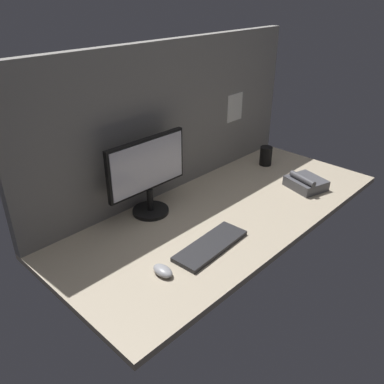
# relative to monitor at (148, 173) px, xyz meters

# --- Properties ---
(ground_plane) EXTENTS (1.80, 0.80, 0.03)m
(ground_plane) POSITION_rel_monitor_xyz_m (0.28, -0.25, -0.23)
(ground_plane) COLOR tan
(cubicle_wall_back) EXTENTS (1.80, 0.06, 0.78)m
(cubicle_wall_back) POSITION_rel_monitor_xyz_m (0.28, 0.12, 0.17)
(cubicle_wall_back) COLOR gray
(cubicle_wall_back) RESTS_ON ground_plane
(monitor) EXTENTS (0.45, 0.18, 0.39)m
(monitor) POSITION_rel_monitor_xyz_m (0.00, 0.00, 0.00)
(monitor) COLOR black
(monitor) RESTS_ON ground_plane
(keyboard) EXTENTS (0.38, 0.15, 0.02)m
(keyboard) POSITION_rel_monitor_xyz_m (-0.02, -0.42, -0.21)
(keyboard) COLOR #262628
(keyboard) RESTS_ON ground_plane
(mouse) EXTENTS (0.06, 0.10, 0.03)m
(mouse) POSITION_rel_monitor_xyz_m (-0.28, -0.40, -0.20)
(mouse) COLOR #99999E
(mouse) RESTS_ON ground_plane
(mug_black_travel) EXTENTS (0.08, 0.08, 0.12)m
(mug_black_travel) POSITION_rel_monitor_xyz_m (0.89, -0.08, -0.16)
(mug_black_travel) COLOR black
(mug_black_travel) RESTS_ON ground_plane
(desk_phone) EXTENTS (0.22, 0.23, 0.09)m
(desk_phone) POSITION_rel_monitor_xyz_m (0.77, -0.42, -0.18)
(desk_phone) COLOR #4C4C51
(desk_phone) RESTS_ON ground_plane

